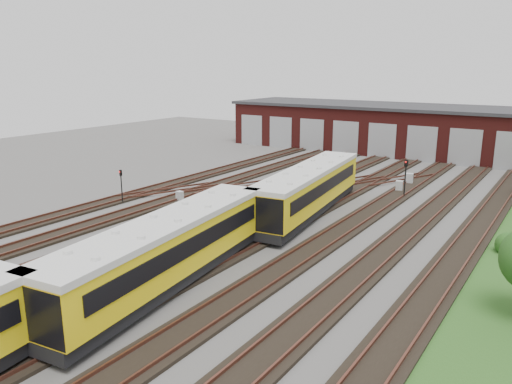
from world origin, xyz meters
The scene contains 14 objects.
ground centered at (0.00, 0.00, 0.00)m, with size 120.00×120.00×0.00m, color #494744.
track_network centered at (-0.17, 0.59, 0.11)m, with size 30.40×70.00×0.33m.
maintenance_shed centered at (-0.01, 39.97, 3.20)m, with size 51.00×12.50×6.35m.
metro_train centered at (2.00, -9.55, 2.09)m, with size 5.03×48.85×3.43m.
signal_mast_0 centered at (-12.84, 0.56, 1.90)m, with size 0.28×0.26×2.95m.
signal_mast_1 centered at (-0.17, 6.89, 2.08)m, with size 0.25×0.23×3.27m.
signal_mast_2 centered at (3.13, 6.36, 2.01)m, with size 0.25×0.24×3.16m.
signal_mast_3 centered at (6.75, 15.66, 2.23)m, with size 0.31×0.30×3.48m.
relay_cabinet_0 centered at (-9.11, 3.69, 0.47)m, with size 0.57×0.47×0.95m, color #B5B8BA.
relay_cabinet_1 centered at (-4.81, 17.87, 0.48)m, with size 0.58×0.48×0.96m, color #B5B8BA.
relay_cabinet_2 centered at (0.03, 7.39, 0.57)m, with size 0.69×0.57×1.14m, color #B5B8BA.
relay_cabinet_3 centered at (5.51, 21.33, 0.56)m, with size 0.67×0.56×1.11m, color #B5B8BA.
relay_cabinet_4 centered at (5.63, 17.75, 0.53)m, with size 0.63×0.53×1.06m, color #B5B8BA.
bush_0 centered at (16.43, 5.91, 0.80)m, with size 1.60×1.60×1.60m, color #194614.
Camera 1 is at (19.53, -27.50, 11.48)m, focal length 35.00 mm.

